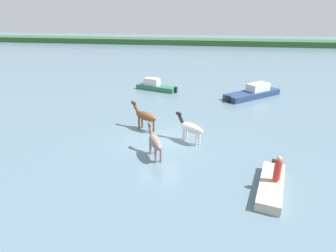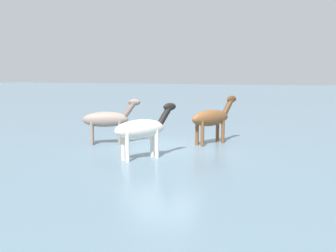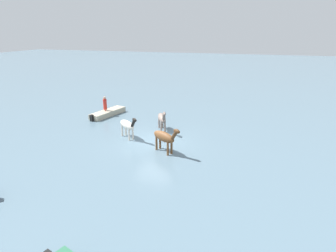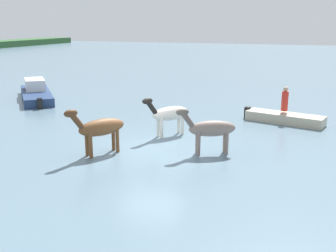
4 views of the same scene
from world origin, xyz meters
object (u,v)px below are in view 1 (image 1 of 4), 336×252
(boat_motor_center, at_px, (271,187))
(boat_skiff_near, at_px, (156,87))
(horse_chestnut_trailing, at_px, (155,142))
(horse_gray_outer, at_px, (191,128))
(horse_pinto_flank, at_px, (145,116))
(boat_launch_far, at_px, (253,93))
(person_spotter_bow, at_px, (278,169))

(boat_motor_center, distance_m, boat_skiff_near, 18.56)
(horse_chestnut_trailing, bearing_deg, horse_gray_outer, -66.27)
(horse_pinto_flank, xyz_separation_m, boat_launch_far, (8.35, 9.34, -0.69))
(boat_motor_center, height_order, person_spotter_bow, person_spotter_bow)
(horse_chestnut_trailing, relative_size, boat_skiff_near, 0.48)
(boat_skiff_near, bearing_deg, boat_launch_far, -167.84)
(horse_chestnut_trailing, relative_size, boat_motor_center, 0.54)
(boat_launch_far, bearing_deg, horse_gray_outer, -156.36)
(boat_skiff_near, bearing_deg, horse_gray_outer, 129.26)
(boat_skiff_near, xyz_separation_m, person_spotter_bow, (8.86, -16.37, 0.80))
(horse_pinto_flank, distance_m, boat_launch_far, 12.54)
(horse_gray_outer, bearing_deg, boat_skiff_near, -31.91)
(boat_motor_center, bearing_deg, horse_chestnut_trailing, -96.57)
(boat_motor_center, xyz_separation_m, person_spotter_bow, (0.18, 0.04, 0.95))
(horse_gray_outer, relative_size, boat_motor_center, 0.51)
(horse_pinto_flank, bearing_deg, boat_skiff_near, -50.76)
(horse_chestnut_trailing, height_order, horse_gray_outer, horse_gray_outer)
(boat_skiff_near, distance_m, person_spotter_bow, 18.63)
(horse_pinto_flank, height_order, person_spotter_bow, horse_pinto_flank)
(horse_chestnut_trailing, distance_m, boat_skiff_near, 14.45)
(horse_gray_outer, bearing_deg, horse_chestnut_trailing, 88.66)
(horse_gray_outer, bearing_deg, person_spotter_bow, 171.03)
(boat_launch_far, bearing_deg, person_spotter_bow, -134.19)
(person_spotter_bow, bearing_deg, horse_chestnut_trailing, 160.22)
(boat_launch_far, height_order, boat_skiff_near, boat_launch_far)
(horse_chestnut_trailing, distance_m, horse_gray_outer, 2.90)
(horse_gray_outer, height_order, boat_motor_center, horse_gray_outer)
(horse_gray_outer, bearing_deg, boat_launch_far, -78.05)
(boat_launch_far, distance_m, person_spotter_bow, 15.37)
(horse_chestnut_trailing, height_order, person_spotter_bow, horse_chestnut_trailing)
(boat_motor_center, bearing_deg, horse_pinto_flank, -115.23)
(horse_chestnut_trailing, height_order, boat_skiff_near, horse_chestnut_trailing)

